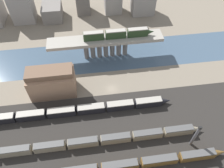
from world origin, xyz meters
name	(u,v)px	position (x,y,z in m)	size (l,w,h in m)	color
ground_plane	(112,89)	(0.00, 0.00, 0.00)	(400.00, 400.00, 0.00)	#756B5B
railbed_yard	(120,138)	(0.00, -24.00, 0.00)	(280.00, 42.00, 0.01)	#282623
river_water	(106,56)	(0.00, 22.31, 0.00)	(320.00, 22.80, 0.01)	#3D5166
bridge	(106,43)	(0.00, 22.31, 8.34)	(55.42, 8.23, 10.99)	gray
train_on_bridge	(118,34)	(5.92, 22.31, 12.98)	(33.95, 2.61, 4.07)	#23381E
train_yard_near	(144,162)	(6.47, -35.00, 1.70)	(58.25, 2.75, 3.47)	brown
train_yard_mid	(70,144)	(-18.60, -24.91, 1.74)	(98.97, 2.62, 3.54)	gray
train_yard_far	(65,112)	(-20.32, -10.61, 1.72)	(86.84, 3.05, 3.51)	black
warehouse_building	(52,82)	(-25.19, 2.13, 6.39)	(19.19, 10.01, 13.44)	#937056
signal_tower	(195,136)	(25.40, -29.89, 6.08)	(1.01, 1.01, 12.50)	#4C4C51
city_block_left	(22,7)	(-44.29, 60.66, 8.72)	(12.61, 11.03, 17.45)	gray
city_block_center	(52,12)	(-27.84, 60.72, 4.41)	(11.23, 14.82, 8.83)	slate
city_block_tall	(143,3)	(27.17, 59.22, 6.77)	(13.63, 9.99, 13.53)	gray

